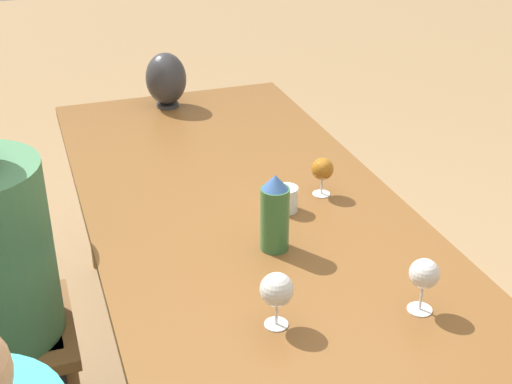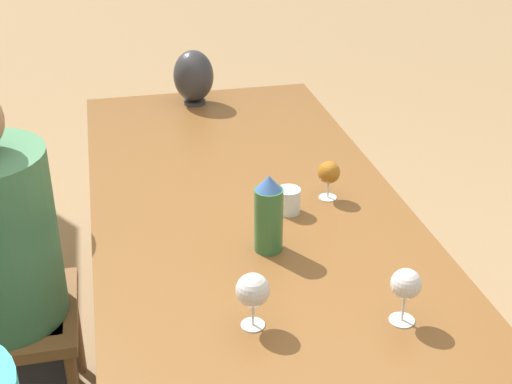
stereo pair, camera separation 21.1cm
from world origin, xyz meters
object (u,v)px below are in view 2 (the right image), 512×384
(person_far, at_px, (2,263))
(wine_glass_2, at_px, (329,173))
(water_tumbler, at_px, (289,201))
(wine_glass_1, at_px, (406,285))
(wine_glass_3, at_px, (253,291))
(vase, at_px, (194,76))
(water_bottle, at_px, (270,214))

(person_far, bearing_deg, wine_glass_2, -92.46)
(wine_glass_2, distance_m, person_far, 1.05)
(wine_glass_2, bearing_deg, water_tumbler, 112.46)
(wine_glass_1, distance_m, wine_glass_3, 0.36)
(vase, bearing_deg, water_tumbler, -171.58)
(water_tumbler, xyz_separation_m, vase, (1.00, 0.15, 0.08))
(vase, height_order, wine_glass_3, vase)
(vase, distance_m, wine_glass_3, 1.53)
(wine_glass_2, bearing_deg, wine_glass_3, 147.31)
(person_far, bearing_deg, water_tumbler, -96.79)
(wine_glass_2, bearing_deg, person_far, 87.54)
(wine_glass_2, relative_size, wine_glass_3, 0.88)
(vase, height_order, wine_glass_1, vase)
(wine_glass_3, height_order, person_far, person_far)
(vase, bearing_deg, wine_glass_1, -170.02)
(vase, relative_size, wine_glass_2, 1.82)
(vase, xyz_separation_m, person_far, (-0.90, 0.73, -0.25))
(water_bottle, height_order, person_far, person_far)
(wine_glass_1, height_order, wine_glass_2, wine_glass_1)
(water_bottle, bearing_deg, vase, 1.98)
(wine_glass_2, bearing_deg, water_bottle, 135.16)
(water_bottle, bearing_deg, wine_glass_3, 159.89)
(water_bottle, relative_size, person_far, 0.19)
(wine_glass_1, height_order, person_far, person_far)
(wine_glass_1, distance_m, wine_glass_2, 0.64)
(water_tumbler, distance_m, vase, 1.02)
(person_far, bearing_deg, wine_glass_3, -133.75)
(water_tumbler, xyz_separation_m, wine_glass_2, (0.06, -0.15, 0.05))
(water_bottle, distance_m, wine_glass_3, 0.35)
(water_bottle, distance_m, wine_glass_1, 0.46)
(wine_glass_3, bearing_deg, wine_glass_1, -99.72)
(water_bottle, height_order, wine_glass_2, water_bottle)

